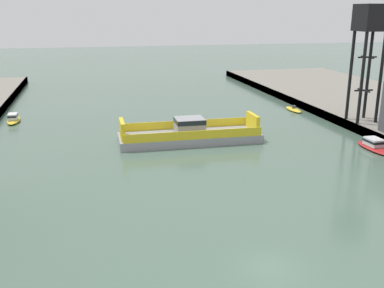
{
  "coord_description": "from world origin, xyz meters",
  "views": [
    {
      "loc": [
        -11.16,
        -24.38,
        16.49
      ],
      "look_at": [
        0.0,
        23.03,
        2.0
      ],
      "focal_mm": 41.84,
      "sensor_mm": 36.0,
      "label": 1
    }
  ],
  "objects_px": {
    "chain_ferry": "(190,134)",
    "moored_boat_mid_right": "(375,146)",
    "moored_boat_near_right": "(13,119)",
    "crane_tower": "(371,28)",
    "moored_boat_far_left": "(294,109)"
  },
  "relations": [
    {
      "from": "chain_ferry",
      "to": "moored_boat_mid_right",
      "type": "height_order",
      "value": "chain_ferry"
    },
    {
      "from": "chain_ferry",
      "to": "moored_boat_near_right",
      "type": "relative_size",
      "value": 3.22
    },
    {
      "from": "moored_boat_near_right",
      "to": "moored_boat_mid_right",
      "type": "height_order",
      "value": "moored_boat_near_right"
    },
    {
      "from": "moored_boat_mid_right",
      "to": "crane_tower",
      "type": "height_order",
      "value": "crane_tower"
    },
    {
      "from": "crane_tower",
      "to": "moored_boat_near_right",
      "type": "bearing_deg",
      "value": 161.99
    },
    {
      "from": "chain_ferry",
      "to": "moored_boat_mid_right",
      "type": "distance_m",
      "value": 23.31
    },
    {
      "from": "moored_boat_near_right",
      "to": "moored_boat_mid_right",
      "type": "xyz_separation_m",
      "value": [
        45.76,
        -25.57,
        -0.0
      ]
    },
    {
      "from": "chain_ferry",
      "to": "crane_tower",
      "type": "xyz_separation_m",
      "value": [
        25.6,
        0.7,
        13.29
      ]
    },
    {
      "from": "chain_ferry",
      "to": "crane_tower",
      "type": "distance_m",
      "value": 28.86
    },
    {
      "from": "chain_ferry",
      "to": "moored_boat_mid_right",
      "type": "relative_size",
      "value": 2.74
    },
    {
      "from": "chain_ferry",
      "to": "moored_boat_far_left",
      "type": "distance_m",
      "value": 26.15
    },
    {
      "from": "moored_boat_mid_right",
      "to": "moored_boat_far_left",
      "type": "distance_m",
      "value": 23.17
    },
    {
      "from": "moored_boat_mid_right",
      "to": "moored_boat_near_right",
      "type": "bearing_deg",
      "value": 150.8
    },
    {
      "from": "moored_boat_mid_right",
      "to": "crane_tower",
      "type": "bearing_deg",
      "value": 67.05
    },
    {
      "from": "moored_boat_far_left",
      "to": "moored_boat_mid_right",
      "type": "bearing_deg",
      "value": -90.35
    }
  ]
}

